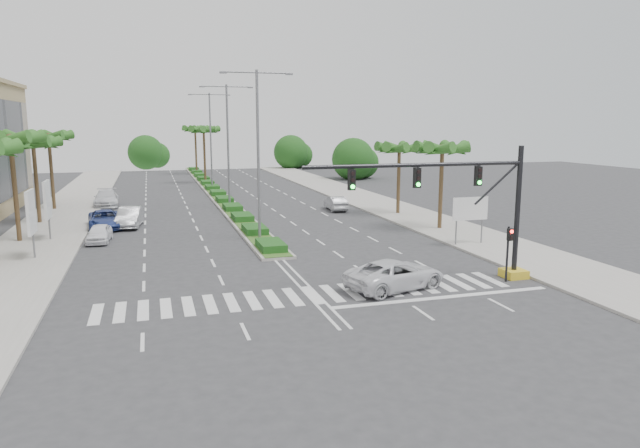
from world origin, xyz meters
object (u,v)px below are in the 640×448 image
object	(u,v)px
car_parked_b	(130,217)
car_crossing	(395,274)
car_parked_d	(106,198)
car_parked_a	(99,233)
car_parked_c	(105,219)
car_right	(336,203)

from	to	relation	value
car_parked_b	car_crossing	distance (m)	26.27
car_parked_b	car_parked_d	xyz separation A→B (m)	(-2.65, 12.95, 0.01)
car_parked_d	car_parked_a	bearing A→B (deg)	-89.29
car_parked_b	car_parked_c	size ratio (longest dim) A/B	0.93
car_parked_a	car_parked_c	xyz separation A→B (m)	(-0.01, 5.64, 0.10)
car_parked_b	car_parked_c	xyz separation A→B (m)	(-1.93, -0.24, -0.07)
car_right	car_parked_a	bearing A→B (deg)	27.97
car_parked_a	car_parked_b	size ratio (longest dim) A/B	0.76
car_right	car_parked_c	bearing A→B (deg)	13.98
car_parked_c	car_right	size ratio (longest dim) A/B	1.27
car_crossing	car_parked_c	bearing A→B (deg)	18.15
car_right	car_parked_d	bearing A→B (deg)	-19.95
car_parked_a	car_parked_b	bearing A→B (deg)	76.30
car_parked_a	car_parked_d	world-z (taller)	car_parked_d
car_parked_c	car_parked_d	world-z (taller)	car_parked_d
car_crossing	car_parked_d	bearing A→B (deg)	7.92
car_parked_b	car_parked_d	size ratio (longest dim) A/B	0.87
car_parked_a	car_parked_d	bearing A→B (deg)	96.57
car_parked_c	car_parked_d	size ratio (longest dim) A/B	0.94
car_right	car_crossing	bearing A→B (deg)	81.59
car_parked_a	car_parked_b	xyz separation A→B (m)	(1.92, 5.88, 0.17)
car_parked_b	car_parked_c	bearing A→B (deg)	-166.40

